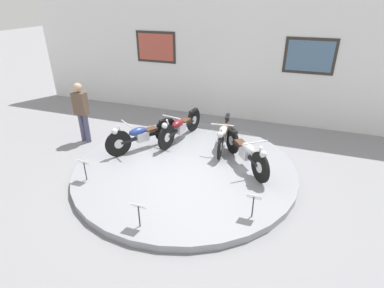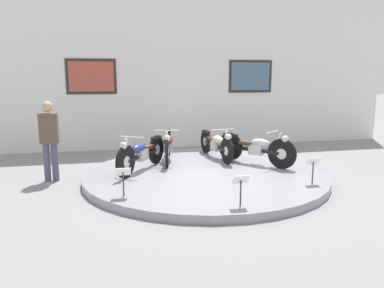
% 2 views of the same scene
% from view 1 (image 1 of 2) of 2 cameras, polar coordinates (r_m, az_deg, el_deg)
% --- Properties ---
extents(ground_plane, '(60.00, 60.00, 0.00)m').
position_cam_1_polar(ground_plane, '(7.08, -1.28, -5.01)').
color(ground_plane, gray).
extents(display_platform, '(5.09, 5.09, 0.15)m').
position_cam_1_polar(display_platform, '(7.04, -1.28, -4.48)').
color(display_platform, gray).
rests_on(display_platform, ground_plane).
extents(back_wall, '(14.00, 0.22, 3.90)m').
position_cam_1_polar(back_wall, '(9.79, 6.73, 16.12)').
color(back_wall, white).
rests_on(back_wall, ground_plane).
extents(motorcycle_blue, '(1.17, 1.70, 0.81)m').
position_cam_1_polar(motorcycle_blue, '(7.64, -9.54, 1.77)').
color(motorcycle_blue, black).
rests_on(motorcycle_blue, display_platform).
extents(motorcycle_maroon, '(0.57, 1.99, 0.81)m').
position_cam_1_polar(motorcycle_maroon, '(8.02, -2.30, 3.38)').
color(motorcycle_maroon, black).
rests_on(motorcycle_maroon, display_platform).
extents(motorcycle_cream, '(0.54, 1.96, 0.78)m').
position_cam_1_polar(motorcycle_cream, '(7.70, 6.06, 2.02)').
color(motorcycle_cream, black).
rests_on(motorcycle_cream, display_platform).
extents(motorcycle_silver, '(1.29, 1.62, 0.81)m').
position_cam_1_polar(motorcycle_silver, '(6.85, 10.23, -1.33)').
color(motorcycle_silver, black).
rests_on(motorcycle_silver, display_platform).
extents(info_placard_front_left, '(0.26, 0.11, 0.51)m').
position_cam_1_polar(info_placard_front_left, '(6.66, -19.85, -3.79)').
color(info_placard_front_left, '#333338').
rests_on(info_placard_front_left, display_platform).
extents(info_placard_front_centre, '(0.26, 0.11, 0.51)m').
position_cam_1_polar(info_placard_front_centre, '(5.17, -10.17, -12.12)').
color(info_placard_front_centre, '#333338').
rests_on(info_placard_front_centre, display_platform).
extents(info_placard_front_right, '(0.26, 0.11, 0.51)m').
position_cam_1_polar(info_placard_front_right, '(5.39, 11.66, -10.38)').
color(info_placard_front_right, '#333338').
rests_on(info_placard_front_right, display_platform).
extents(visitor_standing, '(0.36, 0.22, 1.67)m').
position_cam_1_polar(visitor_standing, '(8.60, -20.33, 6.17)').
color(visitor_standing, '#4C4C6B').
rests_on(visitor_standing, ground_plane).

